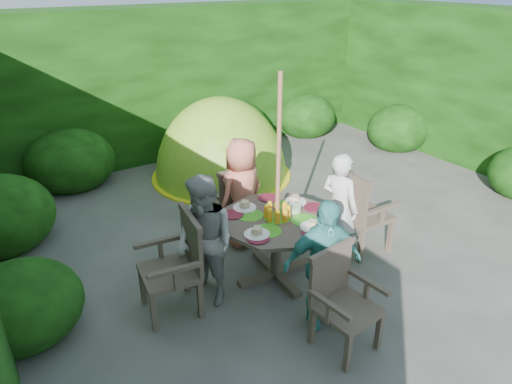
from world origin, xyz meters
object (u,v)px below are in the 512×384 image
garden_chair_left (177,264)px  garden_chair_back (232,198)px  child_left (205,242)px  dome_tent (222,176)px  child_right (339,208)px  garden_chair_right (359,211)px  garden_chair_front (341,299)px  parasol_pole (278,184)px  child_back (242,193)px  patio_table (277,227)px  child_front (323,264)px

garden_chair_left → garden_chair_back: bearing=137.9°
child_left → dome_tent: child_left is taller
garden_chair_left → child_right: 1.90m
garden_chair_right → garden_chair_front: bearing=132.0°
parasol_pole → garden_chair_right: size_ratio=2.23×
garden_chair_right → child_right: (-0.29, 0.03, 0.11)m
dome_tent → garden_chair_front: bearing=-110.4°
child_back → garden_chair_right: bearing=125.4°
parasol_pole → patio_table: bearing=8.2°
garden_chair_left → child_front: bearing=56.7°
garden_chair_front → child_front: child_front is taller
patio_table → garden_chair_left: (-1.10, 0.08, -0.09)m
child_back → dome_tent: bearing=-125.6°
patio_table → child_front: size_ratio=1.05×
child_back → dome_tent: child_back is taller
garden_chair_back → garden_chair_left: bearing=42.0°
child_left → child_front: child_left is taller
child_back → garden_chair_left: bearing=18.0°
child_front → child_left: bearing=148.1°
garden_chair_left → dome_tent: 3.27m
garden_chair_left → child_right: (1.89, -0.15, 0.12)m
dome_tent → garden_chair_right: bearing=-91.2°
garden_chair_back → child_front: 1.91m
patio_table → child_left: (-0.80, 0.06, 0.06)m
child_back → child_front: bearing=71.8°
patio_table → garden_chair_front: (-0.11, -1.10, -0.14)m
patio_table → child_back: size_ratio=1.01×
garden_chair_front → child_left: bearing=115.1°
patio_table → child_left: size_ratio=1.00×
parasol_pole → garden_chair_left: 1.24m
garden_chair_back → child_right: 1.37m
garden_chair_left → child_back: 1.37m
garden_chair_back → child_right: (0.71, -1.16, 0.17)m
garden_chair_left → dome_tent: (1.92, 2.60, -0.51)m
patio_table → parasol_pole: 0.49m
child_left → dome_tent: size_ratio=0.52×
patio_table → child_front: 0.80m
garden_chair_left → child_left: (0.29, -0.02, 0.15)m
child_left → patio_table: bearing=72.8°
child_left → child_back: size_ratio=1.01×
garden_chair_right → garden_chair_left: size_ratio=1.02×
patio_table → garden_chair_left: size_ratio=1.38×
garden_chair_left → garden_chair_back: (1.18, 1.02, -0.05)m
child_back → child_front: size_ratio=1.04×
child_back → child_left: bearing=26.8°
garden_chair_right → garden_chair_left: garden_chair_right is taller
child_right → patio_table: bearing=72.9°
parasol_pole → child_right: (0.80, -0.06, -0.46)m
parasol_pole → child_front: size_ratio=1.73×
child_right → child_back: 1.13m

